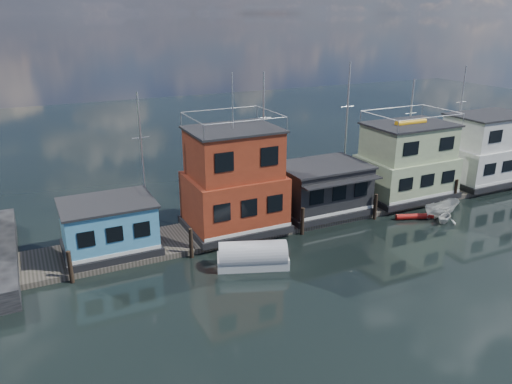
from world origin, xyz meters
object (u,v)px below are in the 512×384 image
houseboat_green (407,162)px  motorboat (441,209)px  houseboat_red (234,182)px  houseboat_dark (322,188)px  houseboat_blue (109,227)px  houseboat_white (485,150)px  dinghy_white (445,216)px  red_kayak (415,216)px  tarp_runabout (253,257)px

houseboat_green → motorboat: houseboat_green is taller
houseboat_red → houseboat_dark: (8.00, -0.02, -1.69)m
houseboat_blue → houseboat_red: size_ratio=0.54×
houseboat_white → houseboat_dark: bearing=-179.9°
houseboat_dark → motorboat: size_ratio=2.10×
houseboat_red → dinghy_white: 17.60m
red_kayak → houseboat_dark: bearing=166.7°
houseboat_red → houseboat_white: houseboat_red is taller
houseboat_blue → houseboat_dark: bearing=-0.1°
houseboat_blue → houseboat_green: 26.53m
houseboat_blue → houseboat_green: bearing=0.0°
houseboat_dark → motorboat: houseboat_dark is taller
tarp_runabout → motorboat: bearing=23.9°
tarp_runabout → red_kayak: bearing=26.4°
houseboat_dark → tarp_runabout: bearing=-147.5°
houseboat_green → houseboat_white: houseboat_green is taller
motorboat → tarp_runabout: tarp_runabout is taller
red_kayak → motorboat: bearing=6.6°
houseboat_dark → dinghy_white: bearing=-35.4°
houseboat_white → motorboat: bearing=-154.7°
houseboat_white → red_kayak: bearing=-161.3°
houseboat_green → houseboat_dark: bearing=-179.9°
motorboat → dinghy_white: bearing=147.8°
houseboat_green → red_kayak: houseboat_green is taller
dinghy_white → houseboat_red: bearing=45.7°
dinghy_white → houseboat_blue: bearing=52.8°
houseboat_white → motorboat: 11.51m
red_kayak → tarp_runabout: size_ratio=0.62×
red_kayak → motorboat: 2.49m
houseboat_white → dinghy_white: houseboat_white is taller
houseboat_dark → red_kayak: bearing=-32.8°
houseboat_green → red_kayak: bearing=-120.3°
houseboat_red → motorboat: houseboat_red is taller
houseboat_green → red_kayak: 5.91m
red_kayak → houseboat_green: bearing=79.2°
houseboat_dark → tarp_runabout: houseboat_dark is taller
houseboat_green → dinghy_white: bearing=-97.7°
houseboat_blue → houseboat_red: 9.69m
houseboat_white → tarp_runabout: bearing=-168.2°
houseboat_dark → dinghy_white: houseboat_dark is taller
houseboat_green → dinghy_white: (-0.79, -5.86, -3.00)m
dinghy_white → houseboat_dark: bearing=30.2°
houseboat_red → tarp_runabout: bearing=-101.5°
houseboat_green → motorboat: (-0.08, -4.77, -2.87)m
houseboat_dark → houseboat_white: size_ratio=0.88×
houseboat_green → houseboat_white: (10.00, -0.00, -0.01)m
motorboat → tarp_runabout: size_ratio=0.69×
motorboat → tarp_runabout: bearing=94.3°
houseboat_blue → houseboat_white: 36.52m
houseboat_green → tarp_runabout: houseboat_green is taller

